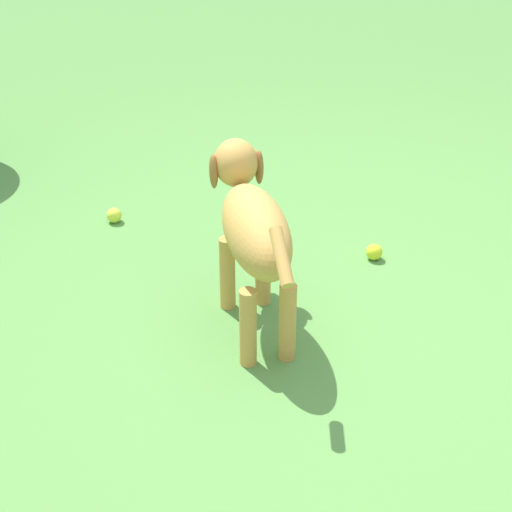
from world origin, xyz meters
name	(u,v)px	position (x,y,z in m)	size (l,w,h in m)	color
ground	(316,333)	(0.00, 0.00, 0.00)	(14.00, 14.00, 0.00)	#548C42
dog	(253,226)	(0.19, -0.12, 0.39)	(0.24, 0.87, 0.59)	#C69347
tennis_ball_0	(114,215)	(0.56, -1.03, 0.03)	(0.07, 0.07, 0.07)	#C9DC3E
tennis_ball_1	(374,252)	(-0.40, -0.41, 0.03)	(0.07, 0.07, 0.07)	#CADA2A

